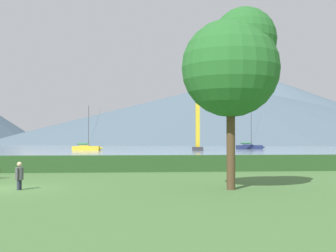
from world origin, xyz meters
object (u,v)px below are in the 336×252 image
person_seated_viewer (19,174)px  dock_crane (199,124)px  sailboat_slip_7 (87,148)px  park_tree (234,62)px  sailboat_slip_1 (250,147)px

person_seated_viewer → dock_crane: dock_crane is taller
sailboat_slip_7 → park_tree: 81.31m
sailboat_slip_1 → dock_crane: size_ratio=0.54×
park_tree → person_seated_viewer: bearing=175.0°
sailboat_slip_1 → park_tree: sailboat_slip_1 is taller
dock_crane → park_tree: bearing=-98.2°
sailboat_slip_7 → dock_crane: 24.65m
sailboat_slip_1 → sailboat_slip_7: sailboat_slip_1 is taller
person_seated_viewer → park_tree: park_tree is taller
person_seated_viewer → sailboat_slip_1: bearing=80.7°
dock_crane → sailboat_slip_7: bearing=166.2°
dock_crane → sailboat_slip_1: bearing=45.1°
sailboat_slip_7 → person_seated_viewer: size_ratio=7.69×
sailboat_slip_1 → dock_crane: bearing=-134.1°
sailboat_slip_1 → person_seated_viewer: sailboat_slip_1 is taller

